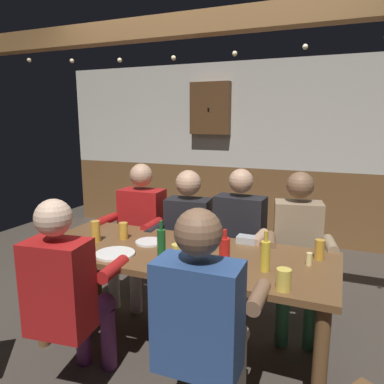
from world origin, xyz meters
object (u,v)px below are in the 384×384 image
table_candle (309,259)px  condiment_caddy (247,239)px  plate_0 (149,242)px  pint_glass_5 (201,266)px  bottle_0 (225,251)px  person_1 (186,233)px  person_2 (237,238)px  person_4 (67,291)px  pint_glass_0 (197,232)px  person_5 (203,317)px  bottle_2 (265,255)px  pint_glass_4 (320,250)px  bottle_1 (161,246)px  pint_glass_2 (123,231)px  plate_1 (115,254)px  pint_glass_6 (284,280)px  pint_glass_3 (96,231)px  person_3 (297,246)px  pint_glass_1 (177,255)px  wall_dart_cabinet (210,108)px

table_candle → condiment_caddy: bearing=149.9°
plate_0 → pint_glass_5: bearing=-34.8°
bottle_0 → person_1: bearing=128.0°
person_1 → pint_glass_5: size_ratio=10.66×
person_2 → person_4: bearing=65.9°
person_1 → pint_glass_0: person_1 is taller
person_5 → bottle_2: (0.19, 0.53, 0.16)m
person_4 → pint_glass_5: bearing=16.8°
pint_glass_4 → pint_glass_5: (-0.61, -0.52, -0.01)m
bottle_1 → pint_glass_0: (0.03, 0.51, -0.06)m
table_candle → pint_glass_2: bearing=-180.0°
person_2 → plate_1: person_2 is taller
pint_glass_6 → table_candle: bearing=76.8°
pint_glass_0 → pint_glass_2: (-0.51, -0.20, 0.01)m
bottle_1 → pint_glass_4: 1.01m
bottle_1 → pint_glass_5: (0.30, -0.08, -0.06)m
person_5 → bottle_1: (-0.43, 0.40, 0.18)m
person_5 → pint_glass_6: bearing=42.3°
person_5 → pint_glass_3: person_5 is taller
pint_glass_4 → pint_glass_6: 0.55m
person_5 → plate_1: 0.88m
person_4 → pint_glass_6: 1.22m
condiment_caddy → pint_glass_2: pint_glass_2 is taller
person_5 → pint_glass_6: (0.33, 0.31, 0.12)m
person_3 → pint_glass_2: person_3 is taller
pint_glass_0 → pint_glass_2: bearing=-158.6°
pint_glass_0 → pint_glass_2: size_ratio=0.89×
pint_glass_1 → wall_dart_cabinet: size_ratio=0.19×
plate_0 → bottle_1: (0.25, -0.30, 0.11)m
person_1 → condiment_caddy: size_ratio=8.68×
person_4 → table_candle: bearing=22.1°
pint_glass_6 → pint_glass_4: bearing=74.6°
plate_1 → bottle_0: (0.72, 0.12, 0.08)m
pint_glass_3 → person_4: bearing=-68.4°
plate_1 → pint_glass_0: bearing=53.1°
person_5 → pint_glass_5: bearing=111.9°
pint_glass_3 → pint_glass_6: size_ratio=1.33×
person_4 → plate_1: bearing=74.5°
plate_1 → bottle_1: size_ratio=0.97×
person_5 → bottle_0: bearing=95.4°
person_4 → bottle_1: (0.41, 0.40, 0.20)m
pint_glass_0 → pint_glass_3: 0.75m
condiment_caddy → pint_glass_3: bearing=-159.2°
bottle_0 → condiment_caddy: bearing=86.5°
pint_glass_5 → person_4: bearing=-156.1°
plate_1 → table_candle: bearing=14.3°
person_2 → pint_glass_2: (-0.73, -0.56, 0.14)m
pint_glass_0 → pint_glass_2: 0.55m
bottle_0 → bottle_1: 0.39m
table_candle → pint_glass_5: pint_glass_5 is taller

